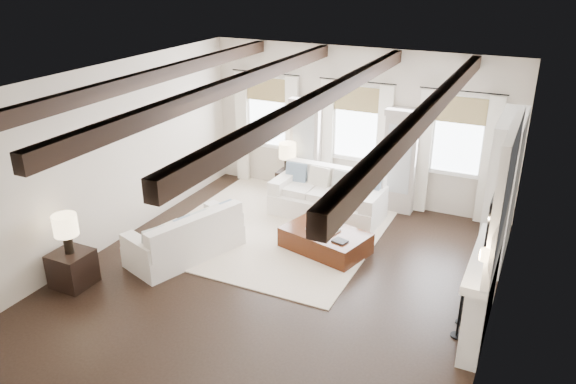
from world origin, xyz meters
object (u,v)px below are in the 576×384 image
at_px(ottoman, 325,240).
at_px(side_table_back, 287,184).
at_px(sofa_back, 328,198).
at_px(sofa_left, 187,239).
at_px(side_table_front, 73,268).

bearing_deg(ottoman, side_table_back, 145.81).
relative_size(sofa_back, side_table_back, 3.70).
distance_m(sofa_back, sofa_left, 3.06).
relative_size(sofa_back, ottoman, 1.53).
height_order(sofa_back, side_table_front, sofa_back).
height_order(sofa_left, side_table_back, sofa_left).
bearing_deg(sofa_left, ottoman, 31.06).
bearing_deg(sofa_left, side_table_front, -126.31).
bearing_deg(side_table_front, sofa_back, 57.17).
bearing_deg(sofa_back, sofa_left, -120.68).
height_order(sofa_back, sofa_left, sofa_back).
xyz_separation_m(sofa_left, side_table_back, (0.43, 3.10, -0.05)).
relative_size(sofa_left, ottoman, 1.49).
xyz_separation_m(ottoman, side_table_front, (-3.18, -2.77, 0.09)).
bearing_deg(sofa_left, side_table_back, 82.16).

